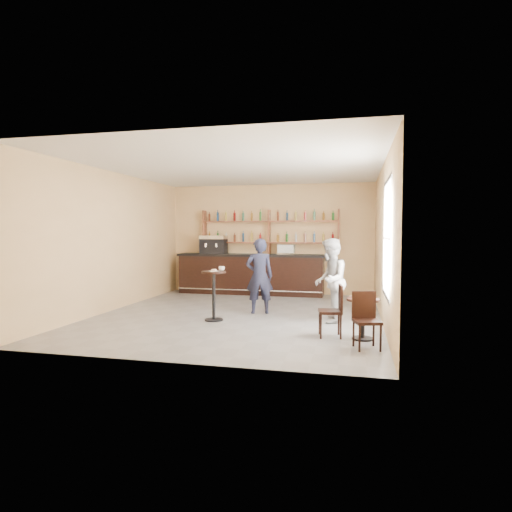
% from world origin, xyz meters
% --- Properties ---
extents(floor, '(7.00, 7.00, 0.00)m').
position_xyz_m(floor, '(0.00, 0.00, 0.00)').
color(floor, slate).
rests_on(floor, ground).
extents(ceiling, '(7.00, 7.00, 0.00)m').
position_xyz_m(ceiling, '(0.00, 0.00, 3.20)').
color(ceiling, white).
rests_on(ceiling, wall_back).
extents(wall_back, '(7.00, 0.00, 7.00)m').
position_xyz_m(wall_back, '(0.00, 3.50, 1.60)').
color(wall_back, '#DFB67F').
rests_on(wall_back, floor).
extents(wall_front, '(7.00, 0.00, 7.00)m').
position_xyz_m(wall_front, '(0.00, -3.50, 1.60)').
color(wall_front, '#DFB67F').
rests_on(wall_front, floor).
extents(wall_left, '(0.00, 7.00, 7.00)m').
position_xyz_m(wall_left, '(-3.00, 0.00, 1.60)').
color(wall_left, '#DFB67F').
rests_on(wall_left, floor).
extents(wall_right, '(0.00, 7.00, 7.00)m').
position_xyz_m(wall_right, '(3.00, 0.00, 1.60)').
color(wall_right, '#DFB67F').
rests_on(wall_right, floor).
extents(window_pane, '(0.00, 2.00, 2.00)m').
position_xyz_m(window_pane, '(2.99, -1.20, 1.70)').
color(window_pane, white).
rests_on(window_pane, wall_right).
extents(window_frame, '(0.04, 1.70, 2.10)m').
position_xyz_m(window_frame, '(2.99, -1.20, 1.70)').
color(window_frame, black).
rests_on(window_frame, wall_right).
extents(shelf_unit, '(4.00, 0.26, 1.40)m').
position_xyz_m(shelf_unit, '(0.00, 3.37, 1.81)').
color(shelf_unit, brown).
rests_on(shelf_unit, wall_back).
extents(liquor_bottles, '(3.68, 0.10, 1.00)m').
position_xyz_m(liquor_bottles, '(0.00, 3.37, 1.98)').
color(liquor_bottles, '#8C5919').
rests_on(liquor_bottles, shelf_unit).
extents(bar_counter, '(4.31, 0.84, 1.17)m').
position_xyz_m(bar_counter, '(-0.50, 3.15, 0.58)').
color(bar_counter, black).
rests_on(bar_counter, floor).
extents(espresso_machine, '(0.79, 0.54, 0.54)m').
position_xyz_m(espresso_machine, '(-1.64, 3.15, 1.44)').
color(espresso_machine, black).
rests_on(espresso_machine, bar_counter).
extents(pastry_case, '(0.48, 0.39, 0.29)m').
position_xyz_m(pastry_case, '(0.55, 3.15, 1.31)').
color(pastry_case, silver).
rests_on(pastry_case, bar_counter).
extents(pedestal_table, '(0.63, 0.63, 1.02)m').
position_xyz_m(pedestal_table, '(-0.35, -0.67, 0.51)').
color(pedestal_table, black).
rests_on(pedestal_table, floor).
extents(napkin, '(0.22, 0.22, 0.00)m').
position_xyz_m(napkin, '(-0.35, -0.67, 1.02)').
color(napkin, white).
rests_on(napkin, pedestal_table).
extents(donut, '(0.13, 0.13, 0.04)m').
position_xyz_m(donut, '(-0.34, -0.68, 1.04)').
color(donut, '#D07E4C').
rests_on(donut, napkin).
extents(cup_pedestal, '(0.14, 0.14, 0.09)m').
position_xyz_m(cup_pedestal, '(-0.21, -0.57, 1.06)').
color(cup_pedestal, white).
rests_on(cup_pedestal, pedestal_table).
extents(man_main, '(0.69, 0.55, 1.67)m').
position_xyz_m(man_main, '(0.39, 0.29, 0.83)').
color(man_main, black).
rests_on(man_main, floor).
extents(cafe_table, '(0.70, 0.70, 0.70)m').
position_xyz_m(cafe_table, '(2.60, -1.57, 0.35)').
color(cafe_table, black).
rests_on(cafe_table, floor).
extents(cup_cafe, '(0.11, 0.11, 0.08)m').
position_xyz_m(cup_cafe, '(2.65, -1.57, 0.74)').
color(cup_cafe, white).
rests_on(cup_cafe, cafe_table).
extents(chair_west, '(0.44, 0.44, 0.91)m').
position_xyz_m(chair_west, '(2.05, -1.52, 0.45)').
color(chair_west, black).
rests_on(chair_west, floor).
extents(chair_south, '(0.47, 0.47, 0.88)m').
position_xyz_m(chair_south, '(2.65, -2.17, 0.44)').
color(chair_south, black).
rests_on(chair_south, floor).
extents(patron_second, '(0.68, 0.85, 1.69)m').
position_xyz_m(patron_second, '(1.98, -0.30, 0.84)').
color(patron_second, gray).
rests_on(patron_second, floor).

